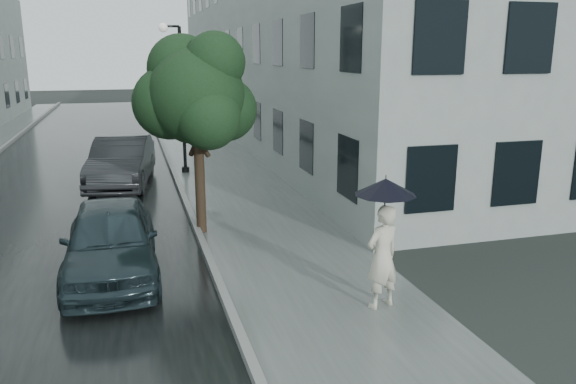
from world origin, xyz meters
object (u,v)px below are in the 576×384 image
object	(u,v)px
street_tree	(196,95)
car_far	(122,162)
lamp_post	(178,89)
car_near	(111,240)
pedestrian	(382,257)

from	to	relation	value
street_tree	car_far	world-z (taller)	street_tree
car_far	street_tree	bearing A→B (deg)	-63.16
street_tree	lamp_post	xyz separation A→B (m)	(0.19, 7.12, -0.33)
car_far	car_near	bearing A→B (deg)	-82.94
pedestrian	car_near	bearing A→B (deg)	-49.79
street_tree	car_near	world-z (taller)	street_tree
pedestrian	car_far	bearing A→B (deg)	-86.47
lamp_post	street_tree	bearing A→B (deg)	-95.67
car_near	car_far	world-z (taller)	car_far
pedestrian	car_near	size ratio (longest dim) A/B	0.42
pedestrian	lamp_post	bearing A→B (deg)	-97.96
street_tree	lamp_post	world-z (taller)	lamp_post
pedestrian	street_tree	distance (m)	6.18
pedestrian	street_tree	size ratio (longest dim) A/B	0.38
lamp_post	car_far	xyz separation A→B (m)	(-2.06, -1.53, -2.21)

